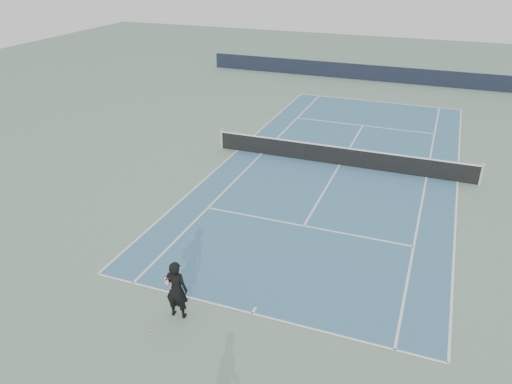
% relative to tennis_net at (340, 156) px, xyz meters
% --- Properties ---
extents(ground, '(80.00, 80.00, 0.00)m').
position_rel_tennis_net_xyz_m(ground, '(0.00, 0.00, -0.50)').
color(ground, slate).
extents(court_surface, '(10.97, 23.77, 0.01)m').
position_rel_tennis_net_xyz_m(court_surface, '(0.00, 0.00, -0.50)').
color(court_surface, '#3B6B8B').
rests_on(court_surface, ground).
extents(tennis_net, '(12.90, 0.10, 1.07)m').
position_rel_tennis_net_xyz_m(tennis_net, '(0.00, 0.00, 0.00)').
color(tennis_net, silver).
rests_on(tennis_net, ground).
extents(windscreen_far, '(30.00, 0.25, 1.20)m').
position_rel_tennis_net_xyz_m(windscreen_far, '(0.00, 17.88, 0.10)').
color(windscreen_far, black).
rests_on(windscreen_far, ground).
extents(tennis_player, '(0.82, 0.56, 1.87)m').
position_rel_tennis_net_xyz_m(tennis_player, '(-2.00, -12.71, 0.43)').
color(tennis_player, black).
rests_on(tennis_player, ground).
extents(tennis_ball, '(0.07, 0.07, 0.07)m').
position_rel_tennis_net_xyz_m(tennis_ball, '(-2.40, -13.58, -0.47)').
color(tennis_ball, '#CCE72F').
rests_on(tennis_ball, ground).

